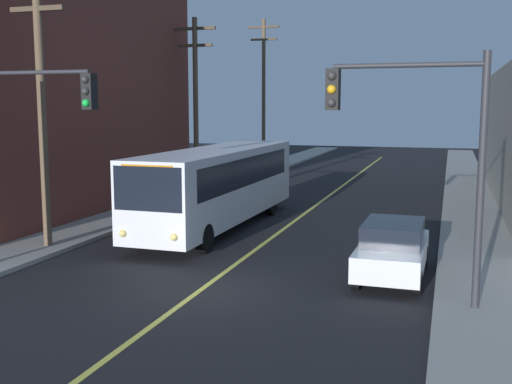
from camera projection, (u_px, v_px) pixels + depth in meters
The scene contains 12 objects.
ground_plane at pixel (202, 289), 16.74m from camera, with size 120.00×120.00×0.00m, color black.
sidewalk_left at pixel (139, 212), 28.33m from camera, with size 2.50×90.00×0.15m, color gray.
sidewalk_right at pixel (474, 231), 24.03m from camera, with size 2.50×90.00×0.15m, color gray.
lane_stripe_center at pixel (317, 205), 30.91m from camera, with size 0.16×60.00×0.01m, color #D8CC4C.
building_left_brick at pixel (10, 80), 28.89m from camera, with size 10.00×18.48×12.20m.
city_bus at pixel (219, 183), 24.86m from camera, with size 2.73×12.19×3.20m.
parked_car_white at pixel (393, 249), 17.79m from camera, with size 1.86×4.42×1.62m.
utility_pole_near at pixel (41, 93), 20.63m from camera, with size 2.40×0.28×9.40m.
utility_pole_mid at pixel (196, 96), 34.27m from camera, with size 2.40×0.28×9.51m.
utility_pole_far at pixel (264, 87), 47.12m from camera, with size 2.40×0.28×11.18m.
traffic_signal_left_corner at pixel (31, 127), 18.01m from camera, with size 3.75×0.48×6.00m.
traffic_signal_right_corner at pixel (414, 132), 14.64m from camera, with size 3.75×0.48×6.00m.
Camera 1 is at (6.24, -15.04, 4.92)m, focal length 43.53 mm.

